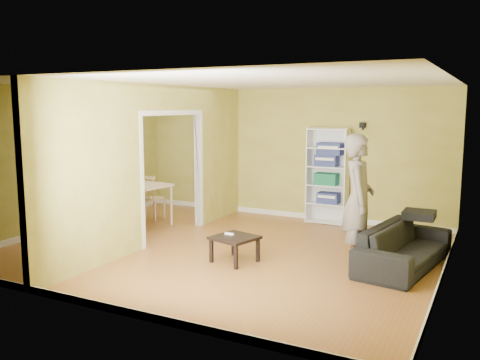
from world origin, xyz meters
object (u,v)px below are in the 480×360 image
sofa (405,240)px  bookshelf (328,176)px  coffee_table (235,240)px  chair_left (106,197)px  dining_table (135,188)px  person (358,188)px  chair_far (154,197)px  chair_near (116,207)px

sofa → bookshelf: size_ratio=1.10×
coffee_table → chair_left: bearing=160.8°
dining_table → person: bearing=-6.6°
sofa → bookshelf: bookshelf is taller
chair_far → person: bearing=170.7°
person → bookshelf: size_ratio=1.19×
chair_near → coffee_table: bearing=-37.1°
bookshelf → chair_near: 4.05m
coffee_table → dining_table: dining_table is taller
sofa → coffee_table: 2.40m
chair_left → chair_near: (0.72, -0.55, -0.05)m
dining_table → sofa: bearing=-4.0°
chair_near → chair_far: (0.03, 1.12, 0.01)m
sofa → chair_far: size_ratio=2.26×
person → chair_far: (-4.34, 1.05, -0.65)m
dining_table → chair_left: size_ratio=1.30×
bookshelf → coffee_table: bearing=-97.8°
person → chair_far: 4.51m
person → chair_near: person is taller
dining_table → chair_far: chair_far is taller
coffee_table → dining_table: 3.08m
bookshelf → person: bearing=-63.7°
person → coffee_table: person is taller
chair_left → chair_far: bearing=139.6°
coffee_table → chair_near: bearing=166.5°
chair_left → chair_near: bearing=64.8°
sofa → chair_far: bearing=89.3°
chair_near → dining_table: bearing=68.0°
coffee_table → chair_left: size_ratio=0.59×
bookshelf → chair_far: bearing=-157.5°
bookshelf → chair_left: bookshelf is taller
chair_far → coffee_table: bearing=151.2°
person → dining_table: (-4.39, 0.51, -0.38)m
bookshelf → dining_table: size_ratio=1.45×
dining_table → chair_left: 0.74m
sofa → chair_near: bearing=102.1°
person → sofa: bearing=-91.1°
dining_table → bookshelf: bearing=30.0°
sofa → chair_near: size_ratio=2.30×
dining_table → chair_far: bearing=85.3°
person → chair_near: (-4.37, -0.07, -0.66)m
bookshelf → chair_far: (-3.17, -1.32, -0.47)m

